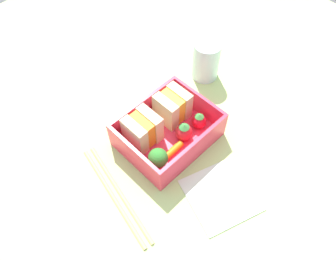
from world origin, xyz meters
The scene contains 12 objects.
ground_plane centered at (0.00, 0.00, -1.00)cm, with size 120.00×120.00×2.00cm, color #B0D37F.
bento_tray centered at (0.00, 0.00, 0.60)cm, with size 16.44×13.09×1.20cm, color #E9324F.
bento_rim centered at (0.00, 0.00, 3.52)cm, with size 16.44×13.09×4.64cm.
sandwich_left centered at (-3.66, 2.54, 4.06)cm, with size 5.36×5.08×5.73cm.
sandwich_center_left centered at (3.66, 2.54, 4.06)cm, with size 5.36×5.08×5.73cm.
broccoli_floret centered at (-5.48, -3.20, 3.52)cm, with size 3.35×3.35×4.07cm.
carrot_stick_far_left centered at (-1.72, -3.16, 1.79)cm, with size 1.18×1.18×3.84cm, color orange.
strawberry_far_left centered at (1.70, -2.27, 2.85)cm, with size 3.06×3.06×3.66cm.
strawberry_left centered at (5.47, -2.41, 2.67)cm, with size 2.70×2.70×3.30cm.
chopstick_pair centered at (-13.77, -1.79, 0.35)cm, with size 5.77×20.40×0.70cm.
drinking_glass centered at (16.95, 6.14, 4.11)cm, with size 5.42×5.42×8.22cm, color silver.
folded_napkin centered at (-1.72, -13.96, 0.20)cm, with size 10.38×10.70×0.40cm, color silver.
Camera 1 is at (-23.35, -23.53, 50.17)cm, focal length 35.00 mm.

